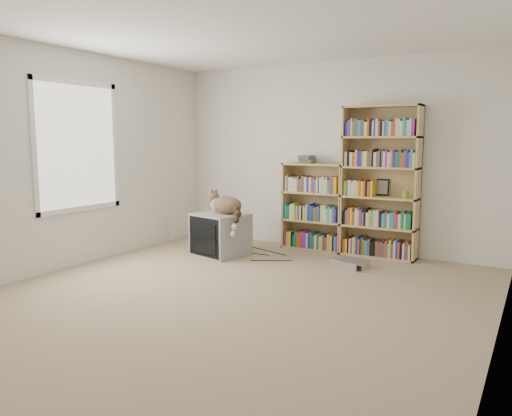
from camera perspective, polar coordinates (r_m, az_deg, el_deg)
The scene contains 16 objects.
floor at distance 4.78m, azimuth -2.87°, elevation -10.21°, with size 4.50×5.00×0.01m, color tan.
wall_back at distance 6.78m, azimuth 8.65°, elevation 5.80°, with size 4.50×0.02×2.50m, color silver.
wall_left at distance 6.08m, azimuth -21.16°, elevation 5.14°, with size 0.02×5.00×2.50m, color silver.
wall_right at distance 3.83m, azimuth 26.64°, elevation 3.55°, with size 0.02×5.00×2.50m, color silver.
ceiling at distance 4.66m, azimuth -3.10°, elevation 20.47°, with size 4.50×5.00×0.02m, color white.
window at distance 6.19m, azimuth -19.71°, elevation 6.64°, with size 0.02×1.22×1.52m, color white.
crt_tv at distance 6.45m, azimuth -4.02°, elevation -3.02°, with size 0.74×0.69×0.54m.
cat at distance 6.33m, azimuth -3.25°, elevation 0.03°, with size 0.61×0.46×0.50m.
bookcase_tall at distance 6.45m, azimuth 14.03°, elevation 2.41°, with size 0.95×0.30×1.89m.
bookcase_short at distance 6.78m, azimuth 6.70°, elevation -0.25°, with size 0.85×0.30×1.16m.
book_stack at distance 6.73m, azimuth 5.87°, elevation 5.56°, with size 0.19×0.25×0.11m, color #B33F17.
green_mug at distance 6.35m, azimuth 16.74°, elevation 1.52°, with size 0.08×0.08×0.09m, color olive.
framed_print at distance 6.52m, azimuth 14.29°, elevation 2.31°, with size 0.16×0.01×0.21m, color black.
dvd_player at distance 5.97m, azimuth 10.67°, elevation -6.22°, with size 0.39×0.28×0.09m, color #A6A5AA.
wall_outlet at distance 7.40m, azimuth -9.98°, elevation -1.30°, with size 0.01×0.08×0.13m, color silver.
floor_cables at distance 6.40m, azimuth 3.05°, elevation -5.52°, with size 1.20×0.70×0.01m, color black, non-canonical shape.
Camera 1 is at (2.48, -3.81, 1.48)m, focal length 35.00 mm.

